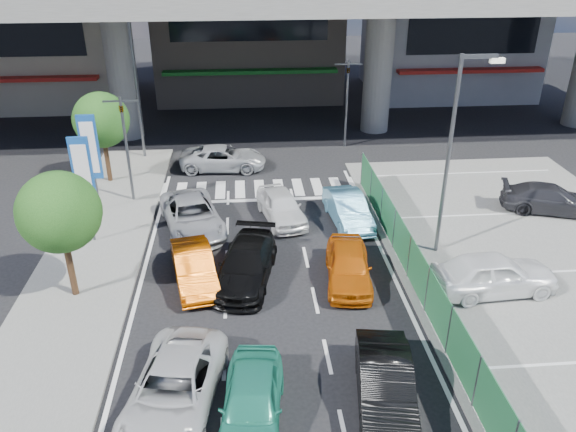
{
  "coord_description": "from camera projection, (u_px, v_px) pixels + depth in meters",
  "views": [
    {
      "loc": [
        -0.78,
        -13.43,
        11.78
      ],
      "look_at": [
        0.91,
        6.37,
        1.72
      ],
      "focal_mm": 35.0,
      "sensor_mm": 36.0,
      "label": 1
    }
  ],
  "objects": [
    {
      "name": "ground",
      "position": [
        276.0,
        359.0,
        17.32
      ],
      "size": [
        120.0,
        120.0,
        0.0
      ],
      "primitive_type": "plane",
      "color": "black",
      "rests_on": "ground"
    },
    {
      "name": "sidewalk_left",
      "position": [
        76.0,
        295.0,
        20.32
      ],
      "size": [
        4.0,
        30.0,
        0.12
      ],
      "primitive_type": "cube",
      "color": "slate",
      "rests_on": "ground"
    },
    {
      "name": "fence_run",
      "position": [
        437.0,
        308.0,
        18.2
      ],
      "size": [
        0.16,
        22.0,
        1.8
      ],
      "primitive_type": null,
      "color": "#216037",
      "rests_on": "ground"
    },
    {
      "name": "building_west",
      "position": [
        32.0,
        12.0,
        41.6
      ],
      "size": [
        12.0,
        10.9,
        13.0
      ],
      "color": "#9F9780",
      "rests_on": "ground"
    },
    {
      "name": "building_east",
      "position": [
        451.0,
        15.0,
        44.25
      ],
      "size": [
        12.0,
        10.9,
        12.0
      ],
      "color": "gray",
      "rests_on": "ground"
    },
    {
      "name": "traffic_light_left",
      "position": [
        123.0,
        124.0,
        25.74
      ],
      "size": [
        1.6,
        1.24,
        5.2
      ],
      "color": "#595B60",
      "rests_on": "ground"
    },
    {
      "name": "traffic_light_right",
      "position": [
        348.0,
        82.0,
        32.85
      ],
      "size": [
        1.6,
        1.24,
        5.2
      ],
      "color": "#595B60",
      "rests_on": "ground"
    },
    {
      "name": "street_lamp_right",
      "position": [
        455.0,
        142.0,
        21.04
      ],
      "size": [
        1.65,
        0.22,
        8.0
      ],
      "color": "#595B60",
      "rests_on": "ground"
    },
    {
      "name": "street_lamp_left",
      "position": [
        138.0,
        76.0,
        30.69
      ],
      "size": [
        1.65,
        0.22,
        8.0
      ],
      "color": "#595B60",
      "rests_on": "ground"
    },
    {
      "name": "signboard_near",
      "position": [
        83.0,
        176.0,
        22.5
      ],
      "size": [
        0.8,
        0.14,
        4.7
      ],
      "color": "#595B60",
      "rests_on": "ground"
    },
    {
      "name": "signboard_far",
      "position": [
        90.0,
        150.0,
        25.13
      ],
      "size": [
        0.8,
        0.14,
        4.7
      ],
      "color": "#595B60",
      "rests_on": "ground"
    },
    {
      "name": "tree_near",
      "position": [
        59.0,
        213.0,
        18.81
      ],
      "size": [
        2.8,
        2.8,
        4.8
      ],
      "color": "#382314",
      "rests_on": "ground"
    },
    {
      "name": "tree_far",
      "position": [
        101.0,
        120.0,
        28.09
      ],
      "size": [
        2.8,
        2.8,
        4.8
      ],
      "color": "#382314",
      "rests_on": "ground"
    },
    {
      "name": "sedan_white_mid_left",
      "position": [
        174.0,
        388.0,
        15.29
      ],
      "size": [
        3.05,
        5.16,
        1.35
      ],
      "primitive_type": "imported",
      "rotation": [
        0.0,
        0.0,
        -0.18
      ],
      "color": "silver",
      "rests_on": "ground"
    },
    {
      "name": "taxi_teal_mid",
      "position": [
        252.0,
        402.0,
        14.81
      ],
      "size": [
        2.05,
        4.2,
        1.38
      ],
      "primitive_type": "imported",
      "rotation": [
        0.0,
        0.0,
        -0.11
      ],
      "color": "#289277",
      "rests_on": "ground"
    },
    {
      "name": "hatch_black_mid_right",
      "position": [
        385.0,
        385.0,
        15.38
      ],
      "size": [
        2.05,
        4.36,
        1.38
      ],
      "primitive_type": "imported",
      "rotation": [
        0.0,
        0.0,
        -0.15
      ],
      "color": "black",
      "rests_on": "ground"
    },
    {
      "name": "taxi_orange_left",
      "position": [
        194.0,
        267.0,
        20.85
      ],
      "size": [
        2.15,
        4.18,
        1.31
      ],
      "primitive_type": "imported",
      "rotation": [
        0.0,
        0.0,
        0.2
      ],
      "color": "#BB4902",
      "rests_on": "ground"
    },
    {
      "name": "sedan_black_mid",
      "position": [
        246.0,
        264.0,
        20.99
      ],
      "size": [
        2.83,
        4.97,
        1.36
      ],
      "primitive_type": "imported",
      "rotation": [
        0.0,
        0.0,
        -0.21
      ],
      "color": "black",
      "rests_on": "ground"
    },
    {
      "name": "taxi_orange_right",
      "position": [
        348.0,
        265.0,
        20.91
      ],
      "size": [
        2.09,
        4.21,
        1.38
      ],
      "primitive_type": "imported",
      "rotation": [
        0.0,
        0.0,
        -0.12
      ],
      "color": "#CA5A0A",
      "rests_on": "ground"
    },
    {
      "name": "wagon_silver_front_left",
      "position": [
        192.0,
        216.0,
        24.58
      ],
      "size": [
        3.46,
        5.38,
        1.38
      ],
      "primitive_type": "imported",
      "rotation": [
        0.0,
        0.0,
        0.25
      ],
      "color": "#A4A6AB",
      "rests_on": "ground"
    },
    {
      "name": "sedan_white_front_mid",
      "position": [
        281.0,
        206.0,
        25.47
      ],
      "size": [
        2.42,
        4.22,
        1.35
      ],
      "primitive_type": "imported",
      "rotation": [
        0.0,
        0.0,
        0.22
      ],
      "color": "silver",
      "rests_on": "ground"
    },
    {
      "name": "kei_truck_front_right",
      "position": [
        348.0,
        209.0,
        25.21
      ],
      "size": [
        1.83,
        4.2,
        1.34
      ],
      "primitive_type": "imported",
      "rotation": [
        0.0,
        0.0,
        0.1
      ],
      "color": "#5598BB",
      "rests_on": "ground"
    },
    {
      "name": "crossing_wagon_silver",
      "position": [
        223.0,
        158.0,
        30.98
      ],
      "size": [
        4.83,
        2.48,
        1.3
      ],
      "primitive_type": "imported",
      "rotation": [
        0.0,
        0.0,
        1.5
      ],
      "color": "#AFB2B6",
      "rests_on": "ground"
    },
    {
      "name": "parked_sedan_white",
      "position": [
        494.0,
        274.0,
        20.15
      ],
      "size": [
        4.62,
        2.1,
        1.54
      ],
      "primitive_type": "imported",
      "rotation": [
        0.0,
        0.0,
        1.63
      ],
      "color": "white",
      "rests_on": "parking_lot"
    },
    {
      "name": "parked_sedan_dgrey",
      "position": [
        551.0,
        199.0,
        26.13
      ],
      "size": [
        4.76,
        3.04,
        1.28
      ],
      "primitive_type": "imported",
      "rotation": [
        0.0,
        0.0,
        1.27
      ],
      "color": "#2C2B30",
      "rests_on": "parking_lot"
    },
    {
      "name": "traffic_cone",
      "position": [
        409.0,
        256.0,
        22.07
      ],
      "size": [
        0.41,
        0.41,
        0.72
      ],
      "primitive_type": "cone",
      "rotation": [
        0.0,
        0.0,
        -0.12
      ],
      "color": "#D2440B",
      "rests_on": "parking_lot"
    }
  ]
}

